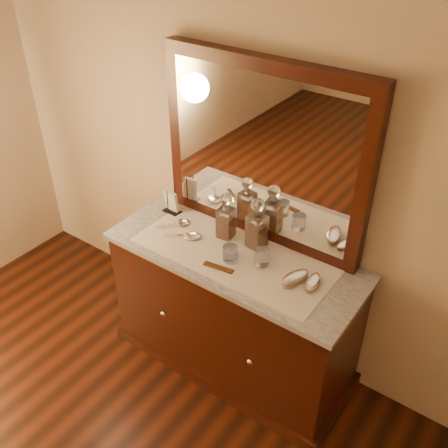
% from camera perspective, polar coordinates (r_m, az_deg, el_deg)
% --- Properties ---
extents(dresser_cabinet, '(1.40, 0.55, 0.82)m').
position_cam_1_polar(dresser_cabinet, '(3.04, 1.12, -9.87)').
color(dresser_cabinet, black).
rests_on(dresser_cabinet, floor).
extents(dresser_plinth, '(1.46, 0.59, 0.08)m').
position_cam_1_polar(dresser_plinth, '(3.31, 1.04, -14.44)').
color(dresser_plinth, black).
rests_on(dresser_plinth, floor).
extents(knob_left, '(0.04, 0.04, 0.04)m').
position_cam_1_polar(knob_left, '(2.99, -6.85, -10.00)').
color(knob_left, silver).
rests_on(knob_left, dresser_cabinet).
extents(knob_right, '(0.04, 0.04, 0.04)m').
position_cam_1_polar(knob_right, '(2.74, 2.94, -15.23)').
color(knob_right, silver).
rests_on(knob_right, dresser_cabinet).
extents(marble_top, '(1.44, 0.59, 0.03)m').
position_cam_1_polar(marble_top, '(2.76, 1.21, -3.57)').
color(marble_top, silver).
rests_on(marble_top, dresser_cabinet).
extents(mirror_frame, '(1.20, 0.08, 1.00)m').
position_cam_1_polar(mirror_frame, '(2.66, 4.39, 7.90)').
color(mirror_frame, black).
rests_on(mirror_frame, marble_top).
extents(mirror_glass, '(1.06, 0.01, 0.86)m').
position_cam_1_polar(mirror_glass, '(2.63, 3.99, 7.63)').
color(mirror_glass, white).
rests_on(mirror_glass, marble_top).
extents(lace_runner, '(1.10, 0.45, 0.00)m').
position_cam_1_polar(lace_runner, '(2.74, 0.98, -3.50)').
color(lace_runner, white).
rests_on(lace_runner, marble_top).
extents(pin_dish, '(0.08, 0.08, 0.01)m').
position_cam_1_polar(pin_dish, '(2.72, 0.56, -3.50)').
color(pin_dish, silver).
rests_on(pin_dish, lace_runner).
extents(comb, '(0.17, 0.06, 0.01)m').
position_cam_1_polar(comb, '(2.64, -0.63, -4.91)').
color(comb, brown).
rests_on(comb, lace_runner).
extents(napkin_rack, '(0.11, 0.07, 0.17)m').
position_cam_1_polar(napkin_rack, '(3.06, -5.93, 2.42)').
color(napkin_rack, black).
rests_on(napkin_rack, marble_top).
extents(decanter_left, '(0.09, 0.09, 0.28)m').
position_cam_1_polar(decanter_left, '(2.81, 0.22, 0.43)').
color(decanter_left, '#9B4616').
rests_on(decanter_left, lace_runner).
extents(decanter_right, '(0.10, 0.10, 0.30)m').
position_cam_1_polar(decanter_right, '(2.73, 3.71, -0.48)').
color(decanter_right, '#9B4616').
rests_on(decanter_right, lace_runner).
extents(brush_near, '(0.12, 0.19, 0.05)m').
position_cam_1_polar(brush_near, '(2.57, 7.96, -6.07)').
color(brush_near, '#927559').
rests_on(brush_near, lace_runner).
extents(brush_far, '(0.09, 0.15, 0.04)m').
position_cam_1_polar(brush_far, '(2.57, 10.01, -6.51)').
color(brush_far, '#927559').
rests_on(brush_far, lace_runner).
extents(hand_mirror_outer, '(0.16, 0.19, 0.02)m').
position_cam_1_polar(hand_mirror_outer, '(2.97, -5.15, 0.10)').
color(hand_mirror_outer, silver).
rests_on(hand_mirror_outer, lace_runner).
extents(hand_mirror_inner, '(0.20, 0.16, 0.02)m').
position_cam_1_polar(hand_mirror_inner, '(2.86, -3.96, -1.34)').
color(hand_mirror_inner, silver).
rests_on(hand_mirror_inner, lace_runner).
extents(tumblers, '(0.23, 0.15, 0.09)m').
position_cam_1_polar(tumblers, '(2.66, 2.49, -3.54)').
color(tumblers, white).
rests_on(tumblers, lace_runner).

